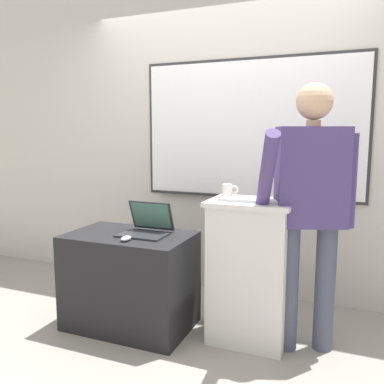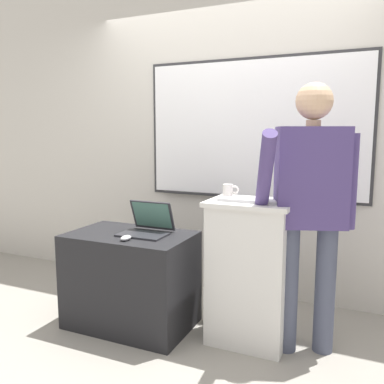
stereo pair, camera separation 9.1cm
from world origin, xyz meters
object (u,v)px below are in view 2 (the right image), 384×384
object	(u,v)px
computer_mouse_by_laptop	(126,238)
person_presenter	(310,200)
side_desk	(131,279)
computer_mouse_by_keyboard	(284,202)
lectern_podium	(250,272)
wireless_keyboard	(249,200)
coffee_mug	(229,190)
laptop	(148,224)

from	to	relation	value
computer_mouse_by_laptop	person_presenter	bearing A→B (deg)	15.25
person_presenter	computer_mouse_by_laptop	size ratio (longest dim) A/B	17.35
person_presenter	computer_mouse_by_laptop	distance (m)	1.25
side_desk	computer_mouse_by_keyboard	distance (m)	1.28
lectern_podium	wireless_keyboard	bearing A→B (deg)	-91.69
wireless_keyboard	coffee_mug	world-z (taller)	coffee_mug
computer_mouse_by_keyboard	laptop	bearing A→B (deg)	-179.16
side_desk	person_presenter	xyz separation A→B (m)	(1.24, 0.15, 0.66)
lectern_podium	person_presenter	bearing A→B (deg)	2.52
computer_mouse_by_laptop	coffee_mug	bearing A→B (deg)	37.64
computer_mouse_by_keyboard	coffee_mug	world-z (taller)	coffee_mug
lectern_podium	wireless_keyboard	distance (m)	0.50
side_desk	coffee_mug	bearing A→B (deg)	22.81
person_presenter	computer_mouse_by_laptop	bearing A→B (deg)	174.96
lectern_podium	coffee_mug	size ratio (longest dim) A/B	8.29
person_presenter	laptop	xyz separation A→B (m)	(-1.13, -0.09, -0.24)
side_desk	computer_mouse_by_keyboard	size ratio (longest dim) A/B	9.00
person_presenter	coffee_mug	xyz separation A→B (m)	(-0.59, 0.13, 0.01)
laptop	coffee_mug	world-z (taller)	coffee_mug
lectern_podium	person_presenter	size ratio (longest dim) A/B	0.57
person_presenter	side_desk	bearing A→B (deg)	166.43
computer_mouse_by_keyboard	side_desk	bearing A→B (deg)	-176.19
lectern_podium	side_desk	xyz separation A→B (m)	(-0.87, -0.13, -0.14)
computer_mouse_by_laptop	coffee_mug	size ratio (longest dim) A/B	0.84
side_desk	computer_mouse_by_keyboard	world-z (taller)	computer_mouse_by_keyboard
side_desk	coffee_mug	xyz separation A→B (m)	(0.66, 0.28, 0.68)
person_presenter	laptop	size ratio (longest dim) A/B	5.07
laptop	wireless_keyboard	xyz separation A→B (m)	(0.75, 0.02, 0.23)
coffee_mug	wireless_keyboard	bearing A→B (deg)	-44.08
computer_mouse_by_laptop	lectern_podium	bearing A→B (deg)	20.89
person_presenter	laptop	distance (m)	1.16
lectern_podium	side_desk	distance (m)	0.89
lectern_podium	computer_mouse_by_keyboard	distance (m)	0.56
lectern_podium	side_desk	world-z (taller)	lectern_podium
laptop	computer_mouse_by_keyboard	world-z (taller)	computer_mouse_by_keyboard
wireless_keyboard	computer_mouse_by_laptop	distance (m)	0.87
computer_mouse_by_laptop	laptop	bearing A→B (deg)	80.57
computer_mouse_by_keyboard	coffee_mug	size ratio (longest dim) A/B	0.84
laptop	side_desk	bearing A→B (deg)	-153.14
lectern_podium	computer_mouse_by_keyboard	xyz separation A→B (m)	(0.23, -0.06, 0.51)
person_presenter	computer_mouse_by_laptop	world-z (taller)	person_presenter
side_desk	laptop	xyz separation A→B (m)	(0.12, 0.06, 0.42)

